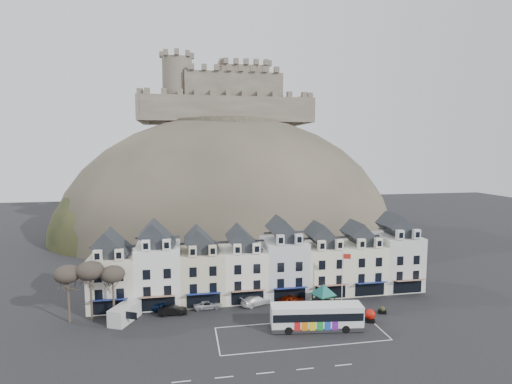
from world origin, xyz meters
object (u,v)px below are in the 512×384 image
at_px(flagpole, 343,276).
at_px(car_silver, 208,304).
at_px(red_buoy, 370,315).
at_px(bus_shelter, 324,290).
at_px(car_white, 256,300).
at_px(bus, 316,316).
at_px(car_maroon, 291,300).
at_px(car_navy, 165,307).
at_px(car_black, 173,310).
at_px(white_van, 125,313).
at_px(car_charcoal, 322,302).

height_order(flagpole, car_silver, flagpole).
bearing_deg(red_buoy, bus_shelter, 129.36).
bearing_deg(flagpole, car_white, 164.54).
distance_m(bus, car_maroon, 9.08).
bearing_deg(car_white, car_navy, 66.75).
distance_m(car_navy, car_black, 1.94).
bearing_deg(flagpole, car_black, 175.48).
height_order(bus, car_navy, bus).
relative_size(white_van, car_white, 1.11).
distance_m(car_black, car_white, 12.86).
bearing_deg(car_charcoal, white_van, 86.02).
bearing_deg(flagpole, bus_shelter, 171.11).
bearing_deg(white_van, car_silver, 36.95).
bearing_deg(bus, car_navy, 161.58).
bearing_deg(bus_shelter, car_navy, 153.43).
bearing_deg(red_buoy, bus, -173.79).
height_order(flagpole, car_navy, flagpole).
bearing_deg(bus_shelter, car_white, 143.48).
xyz_separation_m(bus, car_navy, (-20.43, 9.84, -1.18)).
relative_size(car_navy, car_charcoal, 1.11).
height_order(car_navy, car_silver, car_navy).
bearing_deg(flagpole, car_navy, 172.47).
xyz_separation_m(bus_shelter, flagpole, (2.90, -0.45, 2.10)).
height_order(white_van, car_charcoal, white_van).
height_order(bus, bus_shelter, bus_shelter).
bearing_deg(car_black, bus, -113.12).
height_order(bus_shelter, car_silver, bus_shelter).
xyz_separation_m(bus_shelter, car_silver, (-17.48, 3.09, -2.29)).
height_order(car_navy, car_black, car_navy).
xyz_separation_m(white_van, car_charcoal, (29.33, 0.00, -0.54)).
bearing_deg(car_white, bus_shelter, -130.56).
bearing_deg(car_white, white_van, 74.11).
bearing_deg(car_maroon, car_charcoal, -129.44).
relative_size(bus_shelter, white_van, 0.99).
distance_m(white_van, car_charcoal, 29.33).
relative_size(white_van, car_black, 1.36).
height_order(white_van, car_black, white_van).
xyz_separation_m(red_buoy, flagpole, (-1.90, 5.40, 4.09)).
height_order(car_navy, car_white, car_navy).
relative_size(flagpole, car_charcoal, 2.26).
relative_size(car_navy, car_white, 0.86).
height_order(red_buoy, car_navy, red_buoy).
height_order(bus_shelter, flagpole, flagpole).
height_order(car_black, car_charcoal, car_black).
distance_m(red_buoy, car_silver, 24.01).
xyz_separation_m(red_buoy, car_maroon, (-9.28, 8.05, -0.16)).
bearing_deg(car_navy, bus, -93.96).
bearing_deg(car_charcoal, car_navy, 80.05).
height_order(red_buoy, car_silver, red_buoy).
bearing_deg(car_navy, car_maroon, -70.86).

